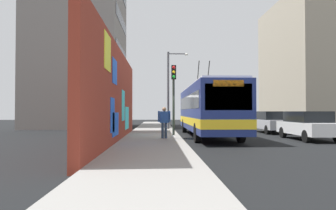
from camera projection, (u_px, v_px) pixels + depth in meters
The scene contains 12 objects.
ground_plane at pixel (179, 137), 18.54m from camera, with size 80.00×80.00×0.00m, color black.
sidewalk_slab at pixel (153, 136), 18.49m from camera, with size 48.00×3.20×0.15m, color gray.
graffiti_wall at pixel (116, 96), 15.16m from camera, with size 15.37×0.32×4.73m.
building_far_left at pixel (80, 44), 30.99m from camera, with size 9.75×8.39×16.73m.
building_far_right at pixel (314, 63), 35.79m from camera, with size 13.52×8.77×14.38m.
city_bus at pixel (207, 108), 19.22m from camera, with size 11.73×2.50×4.96m.
parked_car_white at pixel (308, 125), 16.93m from camera, with size 4.39×1.83×1.58m.
parked_car_silver at pixel (270, 121), 22.53m from camera, with size 4.61×1.80×1.58m.
pedestrian_at_curb at pixel (164, 120), 16.27m from camera, with size 0.22×0.67×1.65m.
traffic_light at pixel (174, 88), 18.32m from camera, with size 0.49×0.28×4.21m.
street_lamp at pixel (171, 84), 25.15m from camera, with size 0.44×1.74×6.33m.
curbside_puddle at pixel (191, 139), 17.60m from camera, with size 1.03×1.03×0.00m, color black.
Camera 1 is at (-18.54, 1.29, 1.57)m, focal length 32.76 mm.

